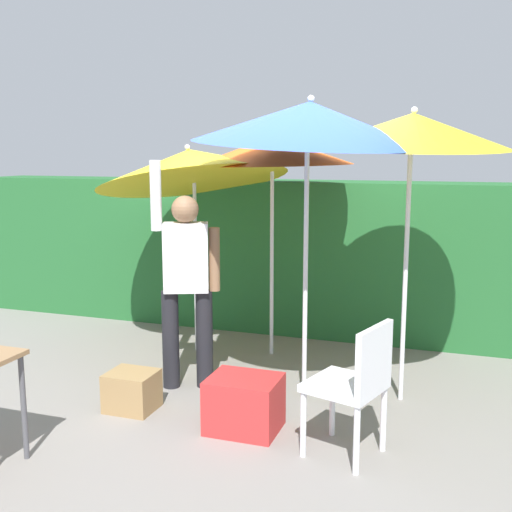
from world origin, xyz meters
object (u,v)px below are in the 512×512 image
object	(u,v)px
umbrella_rainbow	(309,123)
person_vendor	(186,277)
umbrella_orange	(412,131)
cooler_box	(244,404)
crate_cardboard	(132,391)
chair_plastic	(355,381)
umbrella_yellow	(191,166)
umbrella_navy	(272,151)

from	to	relation	value
umbrella_rainbow	person_vendor	xyz separation A→B (m)	(-1.01, -0.00, -1.22)
umbrella_orange	person_vendor	bearing A→B (deg)	-170.25
cooler_box	crate_cardboard	xyz separation A→B (m)	(-0.93, 0.05, -0.04)
umbrella_rainbow	chair_plastic	size ratio (longest dim) A/B	2.71
umbrella_yellow	crate_cardboard	xyz separation A→B (m)	(0.15, -1.45, -1.66)
person_vendor	chair_plastic	distance (m)	1.76
umbrella_rainbow	cooler_box	distance (m)	2.08
umbrella_yellow	crate_cardboard	distance (m)	2.21
umbrella_yellow	person_vendor	bearing A→B (deg)	-68.30
umbrella_rainbow	chair_plastic	world-z (taller)	umbrella_rainbow
umbrella_navy	umbrella_orange	bearing A→B (deg)	-29.11
umbrella_navy	cooler_box	bearing A→B (deg)	-79.13
chair_plastic	crate_cardboard	xyz separation A→B (m)	(-1.73, 0.19, -0.36)
umbrella_orange	cooler_box	bearing A→B (deg)	-137.49
umbrella_orange	crate_cardboard	bearing A→B (deg)	-155.80
chair_plastic	person_vendor	bearing A→B (deg)	153.45
chair_plastic	cooler_box	bearing A→B (deg)	169.94
umbrella_rainbow	chair_plastic	xyz separation A→B (m)	(0.51, -0.76, -1.64)
umbrella_yellow	chair_plastic	world-z (taller)	umbrella_yellow
umbrella_yellow	cooler_box	world-z (taller)	umbrella_yellow
crate_cardboard	chair_plastic	bearing A→B (deg)	-6.35
person_vendor	umbrella_navy	bearing A→B (deg)	68.34
person_vendor	umbrella_rainbow	bearing A→B (deg)	0.17
umbrella_navy	chair_plastic	xyz separation A→B (m)	(1.12, -1.79, -1.44)
chair_plastic	umbrella_orange	bearing A→B (deg)	79.24
umbrella_rainbow	crate_cardboard	bearing A→B (deg)	-154.74
umbrella_orange	chair_plastic	world-z (taller)	umbrella_orange
umbrella_orange	chair_plastic	bearing A→B (deg)	-100.76
umbrella_rainbow	umbrella_orange	distance (m)	0.77
crate_cardboard	umbrella_yellow	bearing A→B (deg)	95.83
umbrella_rainbow	umbrella_yellow	world-z (taller)	umbrella_rainbow
umbrella_yellow	umbrella_navy	world-z (taller)	umbrella_yellow
cooler_box	umbrella_yellow	bearing A→B (deg)	125.65
umbrella_rainbow	crate_cardboard	xyz separation A→B (m)	(-1.21, -0.57, -2.00)
umbrella_rainbow	person_vendor	bearing A→B (deg)	-179.83
cooler_box	crate_cardboard	distance (m)	0.93
umbrella_rainbow	cooler_box	xyz separation A→B (m)	(-0.29, -0.62, -1.96)
umbrella_navy	cooler_box	distance (m)	2.43
umbrella_rainbow	cooler_box	world-z (taller)	umbrella_rainbow
person_vendor	cooler_box	xyz separation A→B (m)	(0.73, -0.62, -0.74)
umbrella_orange	umbrella_navy	world-z (taller)	umbrella_orange
umbrella_rainbow	umbrella_orange	size ratio (longest dim) A/B	1.05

